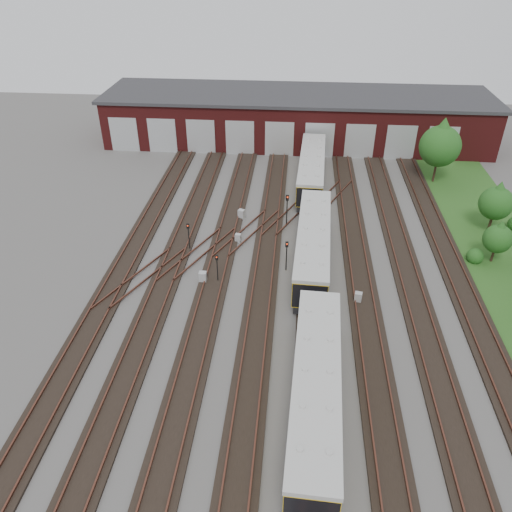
{
  "coord_description": "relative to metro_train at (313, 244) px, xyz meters",
  "views": [
    {
      "loc": [
        0.28,
        -26.66,
        24.08
      ],
      "look_at": [
        -2.64,
        7.14,
        2.0
      ],
      "focal_mm": 35.0,
      "sensor_mm": 36.0,
      "label": 1
    }
  ],
  "objects": [
    {
      "name": "signal_mast_1",
      "position": [
        -2.41,
        6.31,
        0.24
      ],
      "size": [
        0.3,
        0.28,
        3.34
      ],
      "rotation": [
        0.0,
        0.0,
        0.17
      ],
      "color": "black",
      "rests_on": "ground"
    },
    {
      "name": "bush_1",
      "position": [
        14.1,
        1.53,
        -1.19
      ],
      "size": [
        1.43,
        1.43,
        1.43
      ],
      "primitive_type": "sphere",
      "color": "#204A15",
      "rests_on": "ground"
    },
    {
      "name": "relay_cabinet_4",
      "position": [
        3.51,
        -5.16,
        -1.45
      ],
      "size": [
        0.63,
        0.55,
        0.91
      ],
      "primitive_type": "cube",
      "rotation": [
        0.0,
        0.0,
        -0.2
      ],
      "color": "#9FA2A4",
      "rests_on": "ground"
    },
    {
      "name": "signal_mast_3",
      "position": [
        -2.18,
        -1.21,
        -0.1
      ],
      "size": [
        0.26,
        0.25,
        2.79
      ],
      "rotation": [
        0.0,
        0.0,
        0.11
      ],
      "color": "black",
      "rests_on": "ground"
    },
    {
      "name": "grass_verge",
      "position": [
        17.0,
        0.52,
        -1.88
      ],
      "size": [
        8.0,
        55.0,
        0.05
      ],
      "primitive_type": "cube",
      "color": "#23521B",
      "rests_on": "ground"
    },
    {
      "name": "track_network",
      "position": [
        -2.17,
        -8.89,
        -1.8
      ],
      "size": [
        30.4,
        70.0,
        0.33
      ],
      "color": "black",
      "rests_on": "ground"
    },
    {
      "name": "relay_cabinet_0",
      "position": [
        -8.87,
        -3.59,
        -1.41
      ],
      "size": [
        0.61,
        0.51,
        1.0
      ],
      "primitive_type": "cube",
      "rotation": [
        0.0,
        0.0,
        -0.02
      ],
      "color": "#9FA2A4",
      "rests_on": "ground"
    },
    {
      "name": "metro_train",
      "position": [
        0.0,
        0.0,
        0.0
      ],
      "size": [
        3.32,
        46.99,
        3.08
      ],
      "rotation": [
        0.0,
        0.0,
        -0.04
      ],
      "color": "black",
      "rests_on": "ground"
    },
    {
      "name": "relay_cabinet_1",
      "position": [
        -6.93,
        7.42,
        -1.41
      ],
      "size": [
        0.75,
        0.7,
        1.0
      ],
      "primitive_type": "cube",
      "rotation": [
        0.0,
        0.0,
        -0.41
      ],
      "color": "#9FA2A4",
      "rests_on": "ground"
    },
    {
      "name": "ground",
      "position": [
        -2.0,
        -9.48,
        -1.91
      ],
      "size": [
        120.0,
        120.0,
        0.0
      ],
      "primitive_type": "plane",
      "color": "#4B4946",
      "rests_on": "ground"
    },
    {
      "name": "tree_0",
      "position": [
        14.0,
        18.1,
        2.9
      ],
      "size": [
        4.51,
        4.51,
        7.48
      ],
      "color": "#301F16",
      "rests_on": "ground"
    },
    {
      "name": "tree_3",
      "position": [
        15.56,
        1.6,
        0.7
      ],
      "size": [
        2.45,
        2.45,
        4.05
      ],
      "color": "#301F16",
      "rests_on": "ground"
    },
    {
      "name": "maintenance_shed",
      "position": [
        -2.01,
        30.49,
        1.3
      ],
      "size": [
        51.0,
        12.5,
        6.35
      ],
      "color": "#541515",
      "rests_on": "ground"
    },
    {
      "name": "relay_cabinet_2",
      "position": [
        -6.75,
        2.93,
        -1.48
      ],
      "size": [
        0.58,
        0.51,
        0.86
      ],
      "primitive_type": "cube",
      "rotation": [
        0.0,
        0.0,
        -0.17
      ],
      "color": "#9FA2A4",
      "rests_on": "ground"
    },
    {
      "name": "relay_cabinet_3",
      "position": [
        0.74,
        11.21,
        -1.45
      ],
      "size": [
        0.68,
        0.64,
        0.92
      ],
      "primitive_type": "cube",
      "rotation": [
        0.0,
        0.0,
        -0.4
      ],
      "color": "#9FA2A4",
      "rests_on": "ground"
    },
    {
      "name": "tree_1",
      "position": [
        16.96,
        7.1,
        1.4
      ],
      "size": [
        3.11,
        3.11,
        5.16
      ],
      "color": "#301F16",
      "rests_on": "ground"
    },
    {
      "name": "signal_mast_0",
      "position": [
        -10.94,
        1.21,
        -0.17
      ],
      "size": [
        0.23,
        0.22,
        2.7
      ],
      "rotation": [
        0.0,
        0.0,
        -0.04
      ],
      "color": "black",
      "rests_on": "ground"
    },
    {
      "name": "signal_mast_2",
      "position": [
        -7.67,
        -3.45,
        -0.23
      ],
      "size": [
        0.22,
        0.2,
        2.61
      ],
      "rotation": [
        0.0,
        0.0,
        0.02
      ],
      "color": "black",
      "rests_on": "ground"
    }
  ]
}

